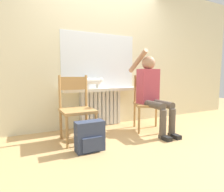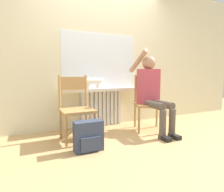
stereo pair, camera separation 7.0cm
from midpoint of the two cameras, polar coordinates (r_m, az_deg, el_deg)
The scene contains 10 objects.
ground_plane at distance 2.56m, azimuth 7.74°, elevation -15.10°, with size 12.00×12.00×0.00m, color tan.
wall_with_window at distance 3.50m, azimuth -3.28°, elevation 13.22°, with size 7.00×0.06×2.70m.
radiator at distance 3.46m, azimuth -2.68°, elevation -3.71°, with size 0.79×0.08×0.66m.
windowsill at distance 3.32m, azimuth -2.07°, elevation 2.02°, with size 1.45×0.29×0.05m.
window_glass at distance 3.45m, azimuth -3.04°, elevation 10.66°, with size 1.40×0.01×0.97m.
chair_left at distance 2.71m, azimuth -10.15°, elevation -3.44°, with size 0.45×0.45×0.93m.
chair_right at distance 3.26m, azimuth 11.57°, elevation -1.80°, with size 0.59×0.59×0.93m.
person at distance 3.13m, azimuth 12.71°, elevation 1.97°, with size 0.36×1.03×1.36m.
cat at distance 3.21m, azimuth -4.88°, elevation 4.51°, with size 0.44×0.11×0.21m.
backpack at distance 2.37m, azimuth -6.32°, elevation -12.12°, with size 0.35×0.19×0.38m.
Camera 2 is at (-1.28, -2.00, 0.94)m, focal length 30.00 mm.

